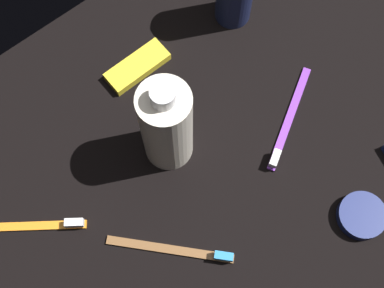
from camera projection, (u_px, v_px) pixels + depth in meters
The scene contains 7 objects.
ground_plane at pixel (192, 152), 79.65cm from camera, with size 84.00×64.00×1.20cm, color black.
bodywash_bottle at pixel (166, 126), 71.09cm from camera, with size 7.14×7.14×19.16cm.
toothbrush_brown at pixel (178, 250), 73.41cm from camera, with size 13.02×14.10×2.10cm.
toothbrush_purple at pixel (288, 123), 79.99cm from camera, with size 16.28×9.86×2.10cm.
toothbrush_orange at pixel (30, 226), 74.59cm from camera, with size 15.10×11.79×2.10cm.
snack_bar_yellow at pixel (137, 67), 83.15cm from camera, with size 10.40×4.00×1.50cm, color yellow.
cream_tin_left at pixel (362, 216), 74.82cm from camera, with size 6.83×6.83×1.73cm, color navy.
Camera 1 is at (16.52, 20.42, 74.61)cm, focal length 49.49 mm.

